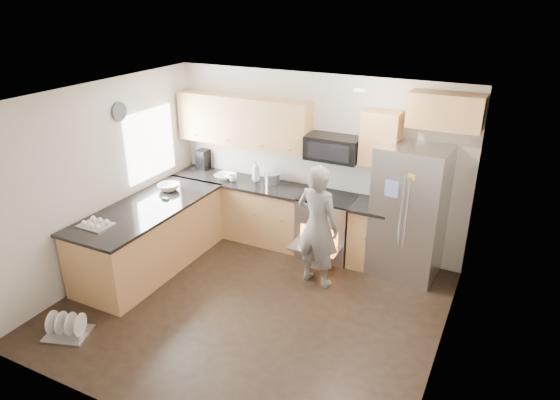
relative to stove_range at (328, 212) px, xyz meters
The scene contains 8 objects.
ground 1.86m from the stove_range, 101.69° to the right, with size 4.50×4.50×0.00m, color black.
room_shell 1.99m from the stove_range, 103.00° to the right, with size 4.54×4.04×2.62m.
back_cabinet_run 0.98m from the stove_range, behind, with size 4.45×0.64×2.50m.
peninsula 2.56m from the stove_range, 145.52° to the right, with size 0.96×2.36×1.02m.
stove_range is the anchor object (origin of this frame).
refrigerator 1.17m from the stove_range, ahead, with size 0.94×0.76×1.83m.
person 0.82m from the stove_range, 78.32° to the right, with size 0.61×0.40×1.67m, color gray.
dish_rack 3.72m from the stove_range, 122.08° to the right, with size 0.57×0.51×0.30m.
Camera 1 is at (2.66, -4.51, 3.68)m, focal length 32.00 mm.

